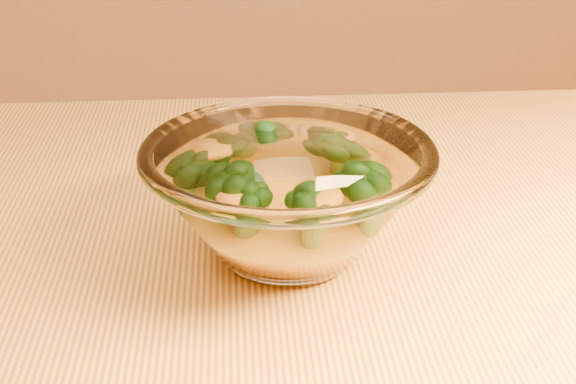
{
  "coord_description": "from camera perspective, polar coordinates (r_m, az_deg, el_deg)",
  "views": [
    {
      "loc": [
        -0.16,
        -0.5,
        1.07
      ],
      "look_at": [
        -0.12,
        0.03,
        0.81
      ],
      "focal_mm": 50.0,
      "sensor_mm": 36.0,
      "label": 1
    }
  ],
  "objects": [
    {
      "name": "table",
      "position": [
        0.67,
        10.74,
        -12.86
      ],
      "size": [
        1.2,
        0.8,
        0.75
      ],
      "color": "gold",
      "rests_on": "ground"
    },
    {
      "name": "glass_bowl",
      "position": [
        0.6,
        -0.0,
        -0.41
      ],
      "size": [
        0.22,
        0.22,
        0.1
      ],
      "color": "white",
      "rests_on": "table"
    },
    {
      "name": "cheese_sauce",
      "position": [
        0.61,
        -0.0,
        -2.13
      ],
      "size": [
        0.13,
        0.13,
        0.04
      ],
      "primitive_type": "ellipsoid",
      "color": "orange",
      "rests_on": "glass_bowl"
    },
    {
      "name": "broccoli_heap",
      "position": [
        0.61,
        -0.43,
        0.97
      ],
      "size": [
        0.14,
        0.14,
        0.06
      ],
      "color": "black",
      "rests_on": "cheese_sauce"
    }
  ]
}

